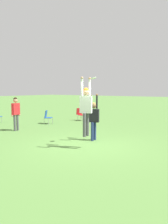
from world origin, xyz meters
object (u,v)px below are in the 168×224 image
person_defending (94,116)px  person_spectator_near (16,111)px  frisbee (93,78)px  person_jumping (86,105)px  camping_chair_1 (47,116)px  camping_chair_4 (81,113)px

person_defending → person_spectator_near: size_ratio=1.13×
person_defending → frisbee: bearing=-79.5°
person_jumping → frisbee: (0.74, 0.17, 1.02)m
camping_chair_1 → frisbee: bearing=31.0°
person_defending → frisbee: (-0.53, -0.32, 1.59)m
person_jumping → person_spectator_near: bearing=-29.1°
person_jumping → person_defending: 1.48m
person_defending → frisbee: frisbee is taller
person_jumping → camping_chair_1: 6.56m
frisbee → camping_chair_1: size_ratio=0.27×
person_defending → camping_chair_1: size_ratio=2.34×
camping_chair_4 → person_spectator_near: size_ratio=0.49×
person_defending → camping_chair_4: person_defending is taller
frisbee → camping_chair_4: size_ratio=0.26×
person_spectator_near → person_jumping: bearing=-97.0°
frisbee → camping_chair_1: bearing=63.3°
camping_chair_4 → person_jumping: bearing=64.7°
camping_chair_4 → person_defending: bearing=68.4°
person_jumping → camping_chair_4: size_ratio=2.48×
frisbee → camping_chair_1: 6.33m
person_spectator_near → frisbee: bearing=-88.7°
camping_chair_1 → person_defending: bearing=34.4°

